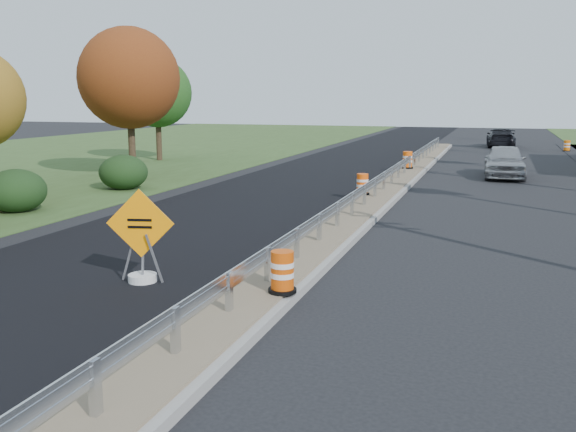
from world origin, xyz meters
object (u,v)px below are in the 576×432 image
(barrel_shoulder_far, at_px, (567,146))
(car_silver, at_px, (505,161))
(barrel_median_mid, at_px, (362,185))
(car_dark_far, at_px, (501,137))
(caution_sign, at_px, (142,259))
(barrel_median_far, at_px, (407,160))
(barrel_median_near, at_px, (282,273))

(barrel_shoulder_far, distance_m, car_silver, 18.52)
(barrel_median_mid, relative_size, car_dark_far, 0.15)
(caution_sign, height_order, car_silver, caution_sign)
(caution_sign, xyz_separation_m, barrel_median_far, (2.65, 22.39, 0.14))
(barrel_median_mid, bearing_deg, car_silver, 60.59)
(barrel_median_far, xyz_separation_m, car_dark_far, (4.68, 20.32, 0.10))
(caution_sign, distance_m, car_dark_far, 43.33)
(barrel_median_near, height_order, car_silver, car_silver)
(caution_sign, xyz_separation_m, barrel_shoulder_far, (12.01, 39.86, -0.13))
(barrel_median_near, bearing_deg, car_silver, 79.42)
(car_silver, bearing_deg, barrel_median_near, -102.12)
(caution_sign, height_order, barrel_median_mid, caution_sign)
(barrel_shoulder_far, relative_size, car_dark_far, 0.15)
(barrel_median_far, height_order, car_silver, car_silver)
(barrel_median_near, height_order, car_dark_far, car_dark_far)
(barrel_median_far, relative_size, car_silver, 0.19)
(barrel_median_far, bearing_deg, barrel_shoulder_far, 61.82)
(caution_sign, bearing_deg, barrel_shoulder_far, 59.92)
(car_silver, relative_size, car_dark_far, 0.91)
(caution_sign, height_order, barrel_shoulder_far, caution_sign)
(barrel_median_mid, distance_m, barrel_median_far, 9.86)
(barrel_median_near, relative_size, barrel_median_far, 0.91)
(barrel_median_mid, height_order, car_silver, car_silver)
(car_dark_far, bearing_deg, car_silver, 88.41)
(caution_sign, distance_m, barrel_shoulder_far, 41.63)
(caution_sign, distance_m, barrel_median_mid, 12.74)
(barrel_median_near, xyz_separation_m, car_dark_far, (3.97, 43.15, 0.14))
(barrel_median_far, distance_m, barrel_shoulder_far, 19.82)
(barrel_median_near, xyz_separation_m, barrel_median_far, (-0.71, 22.83, 0.04))
(caution_sign, xyz_separation_m, barrel_median_near, (3.36, -0.44, 0.10))
(caution_sign, relative_size, barrel_median_near, 2.50)
(barrel_median_mid, xyz_separation_m, car_silver, (5.27, 9.35, 0.20))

